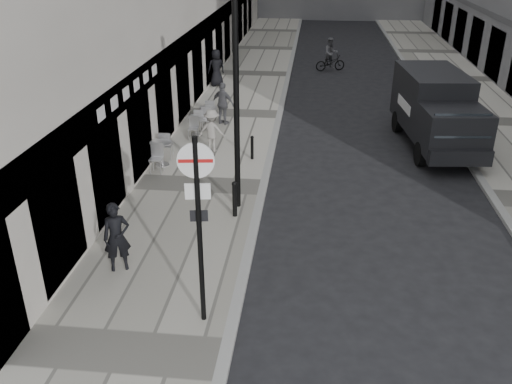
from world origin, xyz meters
TOP-DOWN VIEW (x-y plane):
  - sidewalk at (-2.00, 18.00)m, footprint 4.00×60.00m
  - far_sidewalk at (9.00, 18.00)m, footprint 4.00×60.00m
  - walking_man at (-2.93, 5.44)m, footprint 0.73×0.62m
  - sign_post at (-0.60, 3.81)m, footprint 0.68×0.15m
  - lamppost at (-0.60, 8.99)m, footprint 0.28×0.28m
  - bollard_near at (-0.60, 8.36)m, footprint 0.13×0.13m
  - bollard_far at (-0.60, 12.66)m, footprint 0.11×0.11m
  - panel_van at (5.98, 15.03)m, footprint 2.64×5.87m
  - cyclist at (2.37, 27.27)m, footprint 1.86×1.14m
  - pedestrian_a at (-2.23, 16.41)m, footprint 1.11×0.79m
  - pedestrian_b at (-2.13, 13.27)m, footprint 1.08×0.72m
  - pedestrian_c at (-3.60, 22.62)m, footprint 1.09×0.99m
  - cafe_table_near at (-3.07, 15.00)m, footprint 0.68×1.53m
  - cafe_table_mid at (-2.80, 16.06)m, footprint 0.73×1.64m
  - cafe_table_far at (-3.60, 11.76)m, footprint 0.77×1.73m

SIDE VIEW (x-z plane):
  - sidewalk at x=-2.00m, z-range 0.00..0.12m
  - far_sidewalk at x=9.00m, z-range 0.00..0.12m
  - bollard_far at x=-0.60m, z-range 0.12..0.92m
  - cafe_table_near at x=-3.07m, z-range 0.13..1.00m
  - cafe_table_mid at x=-2.80m, z-range 0.13..1.06m
  - bollard_near at x=-0.60m, z-range 0.12..1.10m
  - cafe_table_far at x=-3.60m, z-range 0.13..1.11m
  - cyclist at x=2.37m, z-range -0.21..1.69m
  - pedestrian_b at x=-2.13m, z-range 0.12..1.68m
  - walking_man at x=-2.93m, z-range 0.12..1.82m
  - pedestrian_a at x=-2.23m, z-range 0.12..1.86m
  - pedestrian_c at x=-3.60m, z-range 0.12..1.99m
  - panel_van at x=5.98m, z-range 0.17..2.85m
  - sign_post at x=-0.60m, z-range 0.68..4.65m
  - lamppost at x=-0.60m, z-range 0.47..6.67m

